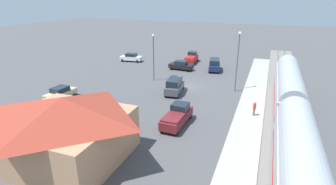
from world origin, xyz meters
The scene contains 15 objects.
ground_plane centered at (0.00, 0.00, 0.00)m, with size 200.00×200.00×0.00m, color #4C4C4F.
railway_track centered at (-14.00, 0.00, 0.09)m, with size 4.80×70.00×0.30m.
platform centered at (-10.00, 0.00, 0.15)m, with size 3.20×46.00×0.30m.
passenger_train centered at (-14.00, 12.92, 2.86)m, with size 2.93×35.39×4.98m.
station_building centered at (4.00, 22.00, 2.97)m, with size 10.22×9.59×5.72m.
pedestrian_on_platform centered at (-10.47, 7.74, 1.28)m, with size 0.36×0.36×1.71m.
pickup_red centered at (3.78, -15.64, 1.03)m, with size 2.34×5.53×2.14m.
sedan_black centered at (4.02, -9.37, 0.88)m, with size 4.63×2.53×1.74m.
suv_navy centered at (-1.98, -11.06, 1.15)m, with size 2.85×5.18×2.22m.
pickup_maroon centered at (-2.73, 12.52, 1.03)m, with size 2.14×5.46×2.14m.
suv_charcoal centered at (0.89, 3.18, 1.15)m, with size 2.55×5.10×2.22m.
sedan_white centered at (16.10, -12.07, 0.88)m, with size 4.68×2.66×1.74m.
sedan_tan centered at (14.61, 10.94, 0.88)m, with size 2.15×4.62×1.74m.
light_pole_near_platform centered at (-7.20, -0.75, 5.39)m, with size 0.44×0.44×8.71m.
light_pole_lot_center centered at (6.17, -1.47, 4.80)m, with size 0.44×0.44×7.61m.
Camera 1 is at (-11.29, 37.80, 13.54)m, focal length 28.77 mm.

